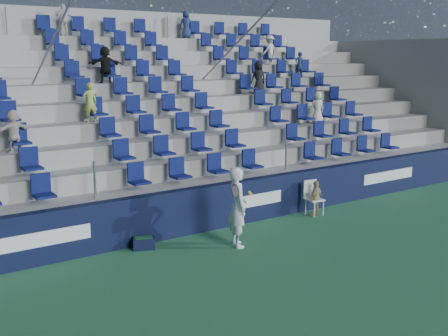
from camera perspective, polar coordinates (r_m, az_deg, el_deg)
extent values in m
plane|color=#317348|center=(12.73, 6.53, -9.70)|extent=(70.00, 70.00, 0.00)
cube|color=black|center=(14.93, -1.40, -4.01)|extent=(24.00, 0.30, 1.20)
cube|color=white|center=(12.85, -20.13, -7.21)|extent=(3.20, 0.02, 0.34)
cube|color=white|center=(15.64, 3.53, -3.23)|extent=(1.60, 0.02, 0.34)
cube|color=white|center=(19.45, 16.39, -0.78)|extent=(2.40, 0.02, 0.34)
cube|color=#969792|center=(15.39, -2.57, -3.54)|extent=(24.00, 0.85, 1.20)
cube|color=#969792|center=(16.04, -4.20, -2.03)|extent=(24.00, 0.85, 1.70)
cube|color=#969792|center=(16.71, -5.69, -0.63)|extent=(24.00, 0.85, 2.20)
cube|color=#969792|center=(17.39, -7.07, 0.66)|extent=(24.00, 0.85, 2.70)
cube|color=#969792|center=(18.10, -8.34, 1.84)|extent=(24.00, 0.85, 3.20)
cube|color=#969792|center=(18.81, -9.52, 2.94)|extent=(24.00, 0.85, 3.70)
cube|color=#969792|center=(19.55, -10.61, 3.96)|extent=(24.00, 0.85, 4.20)
cube|color=#969792|center=(20.29, -11.62, 4.90)|extent=(24.00, 0.85, 4.70)
cube|color=#969792|center=(21.05, -12.56, 5.77)|extent=(24.00, 0.85, 5.20)
cube|color=#969792|center=(21.63, -13.31, 7.21)|extent=(24.00, 0.50, 6.20)
cube|color=#969792|center=(25.49, 16.35, 6.52)|extent=(0.30, 7.65, 5.20)
cube|color=#0D1650|center=(15.18, -2.61, -0.07)|extent=(16.05, 0.50, 0.70)
cube|color=#0D1650|center=(15.80, -4.26, 2.21)|extent=(16.05, 0.50, 0.70)
cube|color=#0D1650|center=(16.47, -5.79, 4.31)|extent=(16.05, 0.50, 0.70)
cube|color=#0D1650|center=(17.16, -7.21, 6.24)|extent=(16.05, 0.50, 0.70)
cube|color=#0D1650|center=(17.88, -8.52, 8.02)|extent=(16.05, 0.50, 0.70)
cube|color=#0D1650|center=(18.62, -9.74, 9.65)|extent=(16.05, 0.50, 0.70)
cube|color=#0D1650|center=(19.39, -10.87, 11.15)|extent=(16.05, 0.50, 0.70)
cube|color=#0D1650|center=(20.18, -11.93, 12.53)|extent=(16.05, 0.50, 0.70)
cube|color=#0D1650|center=(20.98, -12.92, 13.81)|extent=(16.05, 0.50, 0.70)
cylinder|color=gray|center=(16.75, -17.99, 10.12)|extent=(0.06, 7.68, 4.55)
cylinder|color=gray|center=(19.36, -0.47, 10.76)|extent=(0.06, 7.68, 4.55)
imported|color=#9AB147|center=(16.27, -13.46, 6.48)|extent=(0.42, 0.29, 1.12)
imported|color=#182849|center=(22.70, 7.66, 10.36)|extent=(0.41, 0.32, 0.99)
imported|color=beige|center=(14.81, -20.60, 3.55)|extent=(1.03, 0.59, 1.06)
imported|color=navy|center=(22.60, -3.87, 14.33)|extent=(0.57, 0.42, 1.06)
imported|color=silver|center=(20.54, -15.98, 14.27)|extent=(0.66, 0.33, 1.09)
imported|color=beige|center=(19.95, 9.46, 6.08)|extent=(0.61, 0.45, 1.14)
imported|color=beige|center=(22.79, 4.64, 11.88)|extent=(0.83, 0.61, 1.14)
imported|color=black|center=(20.31, 3.53, 9.16)|extent=(0.59, 0.41, 1.16)
imported|color=black|center=(18.26, -11.96, 10.22)|extent=(1.11, 0.66, 1.14)
imported|color=white|center=(13.53, 1.38, -3.97)|extent=(0.68, 0.83, 1.96)
cylinder|color=navy|center=(13.15, 1.15, -3.64)|extent=(0.03, 0.03, 0.28)
torus|color=black|center=(13.08, 1.15, -2.37)|extent=(0.30, 0.17, 0.28)
plane|color=#262626|center=(13.08, 1.15, -2.37)|extent=(0.30, 0.16, 0.29)
sphere|color=#C2D631|center=(13.44, 2.76, -2.65)|extent=(0.07, 0.07, 0.07)
sphere|color=#C2D631|center=(13.48, 2.60, -2.47)|extent=(0.07, 0.07, 0.07)
cube|color=white|center=(16.46, 9.19, -3.18)|extent=(0.50, 0.50, 0.04)
cube|color=white|center=(16.54, 8.72, -2.12)|extent=(0.44, 0.11, 0.55)
cylinder|color=white|center=(16.28, 9.15, -4.23)|extent=(0.03, 0.03, 0.44)
cylinder|color=white|center=(16.52, 10.05, -4.03)|extent=(0.03, 0.03, 0.44)
cylinder|color=white|center=(16.53, 8.29, -3.96)|extent=(0.03, 0.03, 0.44)
cylinder|color=white|center=(16.77, 9.19, -3.77)|extent=(0.03, 0.03, 0.44)
imported|color=tan|center=(16.41, 9.32, -3.04)|extent=(0.65, 0.41, 1.03)
cube|color=#0D1433|center=(13.70, -8.16, -7.57)|extent=(0.60, 0.51, 0.28)
cube|color=#1E662D|center=(13.68, -8.16, -7.32)|extent=(0.48, 0.39, 0.17)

